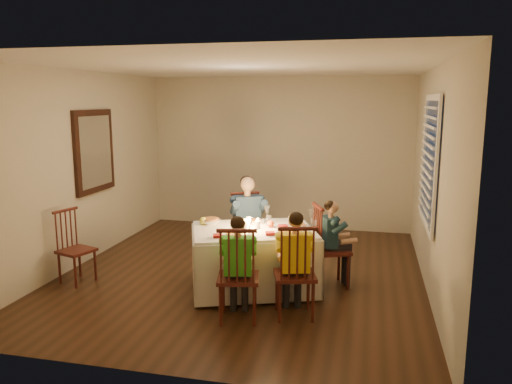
% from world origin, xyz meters
% --- Properties ---
extents(ground, '(5.00, 5.00, 0.00)m').
position_xyz_m(ground, '(0.00, 0.00, 0.00)').
color(ground, black).
rests_on(ground, ground).
extents(wall_left, '(0.02, 5.00, 2.60)m').
position_xyz_m(wall_left, '(-2.25, 0.00, 1.30)').
color(wall_left, '#BEB7A2').
rests_on(wall_left, ground).
extents(wall_right, '(0.02, 5.00, 2.60)m').
position_xyz_m(wall_right, '(2.25, 0.00, 1.30)').
color(wall_right, '#BEB7A2').
rests_on(wall_right, ground).
extents(wall_back, '(4.50, 0.02, 2.60)m').
position_xyz_m(wall_back, '(0.00, 2.50, 1.30)').
color(wall_back, '#BEB7A2').
rests_on(wall_back, ground).
extents(ceiling, '(5.00, 5.00, 0.00)m').
position_xyz_m(ceiling, '(0.00, 0.00, 2.60)').
color(ceiling, white).
rests_on(ceiling, wall_back).
extents(dining_table, '(1.68, 1.46, 0.70)m').
position_xyz_m(dining_table, '(0.26, -0.51, 0.52)').
color(dining_table, white).
rests_on(dining_table, ground).
extents(chair_adult, '(0.54, 0.53, 1.00)m').
position_xyz_m(chair_adult, '(0.00, 0.23, 0.00)').
color(chair_adult, '#34120E').
rests_on(chair_adult, ground).
extents(chair_near_left, '(0.48, 0.47, 1.00)m').
position_xyz_m(chair_near_left, '(0.29, -1.34, 0.00)').
color(chair_near_left, '#34120E').
rests_on(chair_near_left, ground).
extents(chair_near_right, '(0.50, 0.49, 1.00)m').
position_xyz_m(chair_near_right, '(0.84, -1.14, 0.00)').
color(chair_near_right, '#34120E').
rests_on(chair_near_right, ground).
extents(chair_end, '(0.52, 0.53, 1.00)m').
position_xyz_m(chair_end, '(1.13, -0.18, 0.00)').
color(chair_end, '#34120E').
rests_on(chair_end, ground).
extents(chair_extra, '(0.45, 0.46, 0.91)m').
position_xyz_m(chair_extra, '(-1.90, -0.76, 0.00)').
color(chair_extra, '#34120E').
rests_on(chair_extra, ground).
extents(adult, '(0.58, 0.57, 1.24)m').
position_xyz_m(adult, '(0.00, 0.23, 0.00)').
color(adult, navy).
rests_on(adult, ground).
extents(child_green, '(0.43, 0.40, 1.09)m').
position_xyz_m(child_green, '(0.29, -1.34, 0.00)').
color(child_green, green).
rests_on(child_green, ground).
extents(child_yellow, '(0.46, 0.44, 1.11)m').
position_xyz_m(child_yellow, '(0.84, -1.14, 0.00)').
color(child_yellow, yellow).
rests_on(child_yellow, ground).
extents(child_teal, '(0.42, 0.43, 1.05)m').
position_xyz_m(child_teal, '(1.13, -0.18, 0.00)').
color(child_teal, '#1B3644').
rests_on(child_teal, ground).
extents(setting_adult, '(0.34, 0.34, 0.02)m').
position_xyz_m(setting_adult, '(0.19, -0.21, 0.74)').
color(setting_adult, silver).
rests_on(setting_adult, dining_table).
extents(setting_green, '(0.34, 0.34, 0.02)m').
position_xyz_m(setting_green, '(0.13, -0.87, 0.74)').
color(setting_green, silver).
rests_on(setting_green, dining_table).
extents(setting_yellow, '(0.34, 0.34, 0.02)m').
position_xyz_m(setting_yellow, '(0.66, -0.64, 0.74)').
color(setting_yellow, silver).
rests_on(setting_yellow, dining_table).
extents(setting_teal, '(0.34, 0.34, 0.02)m').
position_xyz_m(setting_teal, '(0.75, -0.30, 0.74)').
color(setting_teal, silver).
rests_on(setting_teal, dining_table).
extents(candle_left, '(0.06, 0.06, 0.10)m').
position_xyz_m(candle_left, '(0.17, -0.54, 0.78)').
color(candle_left, white).
rests_on(candle_left, dining_table).
extents(candle_right, '(0.06, 0.06, 0.10)m').
position_xyz_m(candle_right, '(0.31, -0.49, 0.78)').
color(candle_right, white).
rests_on(candle_right, dining_table).
extents(squash, '(0.09, 0.09, 0.09)m').
position_xyz_m(squash, '(-0.38, -0.44, 0.78)').
color(squash, yellow).
rests_on(squash, dining_table).
extents(orange_fruit, '(0.08, 0.08, 0.08)m').
position_xyz_m(orange_fruit, '(0.43, -0.39, 0.77)').
color(orange_fruit, '#F25414').
rests_on(orange_fruit, dining_table).
extents(serving_bowl, '(0.33, 0.33, 0.06)m').
position_xyz_m(serving_bowl, '(-0.30, -0.39, 0.76)').
color(serving_bowl, silver).
rests_on(serving_bowl, dining_table).
extents(wall_mirror, '(0.06, 0.95, 1.15)m').
position_xyz_m(wall_mirror, '(-2.22, 0.30, 1.50)').
color(wall_mirror, black).
rests_on(wall_mirror, wall_left).
extents(window_blinds, '(0.07, 1.34, 1.54)m').
position_xyz_m(window_blinds, '(2.21, 0.10, 1.50)').
color(window_blinds, '#0C1A32').
rests_on(window_blinds, wall_right).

